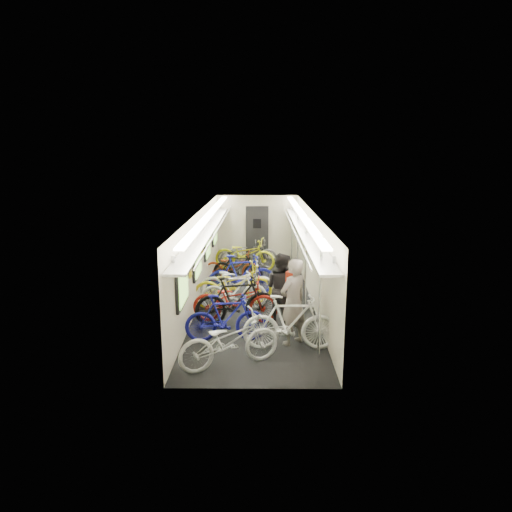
{
  "coord_description": "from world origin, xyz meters",
  "views": [
    {
      "loc": [
        0.12,
        -12.0,
        3.83
      ],
      "look_at": [
        0.0,
        0.17,
        1.15
      ],
      "focal_mm": 32.0,
      "sensor_mm": 36.0,
      "label": 1
    }
  ],
  "objects_px": {
    "passenger_mid": "(281,288)",
    "bicycle_1": "(226,318)",
    "backpack": "(292,281)",
    "passenger_near": "(293,302)",
    "bicycle_0": "(229,341)"
  },
  "relations": [
    {
      "from": "bicycle_0",
      "to": "passenger_near",
      "type": "relative_size",
      "value": 1.07
    },
    {
      "from": "bicycle_1",
      "to": "passenger_near",
      "type": "height_order",
      "value": "passenger_near"
    },
    {
      "from": "bicycle_1",
      "to": "backpack",
      "type": "height_order",
      "value": "backpack"
    },
    {
      "from": "bicycle_0",
      "to": "passenger_mid",
      "type": "height_order",
      "value": "passenger_mid"
    },
    {
      "from": "bicycle_1",
      "to": "passenger_mid",
      "type": "xyz_separation_m",
      "value": [
        1.2,
        1.16,
        0.31
      ]
    },
    {
      "from": "passenger_near",
      "to": "backpack",
      "type": "relative_size",
      "value": 4.77
    },
    {
      "from": "bicycle_1",
      "to": "backpack",
      "type": "bearing_deg",
      "value": -88.24
    },
    {
      "from": "bicycle_0",
      "to": "bicycle_1",
      "type": "bearing_deg",
      "value": -17.43
    },
    {
      "from": "backpack",
      "to": "passenger_near",
      "type": "bearing_deg",
      "value": -69.34
    },
    {
      "from": "bicycle_0",
      "to": "bicycle_1",
      "type": "relative_size",
      "value": 1.13
    },
    {
      "from": "bicycle_0",
      "to": "passenger_mid",
      "type": "xyz_separation_m",
      "value": [
        1.05,
        2.34,
        0.32
      ]
    },
    {
      "from": "bicycle_1",
      "to": "bicycle_0",
      "type": "bearing_deg",
      "value": -178.01
    },
    {
      "from": "backpack",
      "to": "bicycle_0",
      "type": "bearing_deg",
      "value": -112.72
    },
    {
      "from": "passenger_mid",
      "to": "bicycle_1",
      "type": "bearing_deg",
      "value": 81.24
    },
    {
      "from": "passenger_mid",
      "to": "backpack",
      "type": "distance_m",
      "value": 1.1
    }
  ]
}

